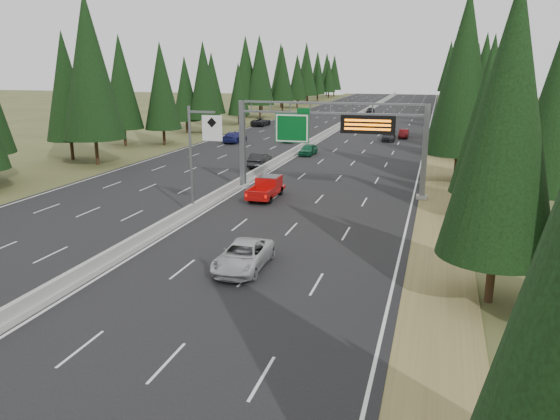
{
  "coord_description": "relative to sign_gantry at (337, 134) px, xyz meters",
  "views": [
    {
      "loc": [
        17.18,
        -10.88,
        10.85
      ],
      "look_at": [
        8.21,
        20.0,
        2.32
      ],
      "focal_mm": 35.0,
      "sensor_mm": 36.0,
      "label": 1
    }
  ],
  "objects": [
    {
      "name": "car_onc_white",
      "position": [
        -12.53,
        31.08,
        -4.43
      ],
      "size": [
        2.06,
        4.53,
        1.51
      ],
      "primitive_type": "imported",
      "rotation": [
        0.0,
        0.0,
        3.21
      ],
      "color": "silver",
      "rests_on": "road"
    },
    {
      "name": "hov_sign_pole",
      "position": [
        -8.33,
        -9.92,
        -0.54
      ],
      "size": [
        2.8,
        0.5,
        8.0
      ],
      "color": "slate",
      "rests_on": "road"
    },
    {
      "name": "median_barrier",
      "position": [
        -8.92,
        45.12,
        -4.85
      ],
      "size": [
        0.7,
        260.0,
        0.85
      ],
      "color": "#969691",
      "rests_on": "road"
    },
    {
      "name": "car_ahead_far",
      "position": [
        -7.42,
        84.05,
        -4.51
      ],
      "size": [
        1.7,
        4.02,
        1.36
      ],
      "primitive_type": "imported",
      "rotation": [
        0.0,
        0.0,
        -0.02
      ],
      "color": "black",
      "rests_on": "road"
    },
    {
      "name": "shoulder_left",
      "position": [
        -26.72,
        45.12,
        -5.24
      ],
      "size": [
        3.6,
        260.0,
        0.06
      ],
      "primitive_type": "cube",
      "color": "#3F4A22",
      "rests_on": "ground"
    },
    {
      "name": "road",
      "position": [
        -8.92,
        45.12,
        -5.23
      ],
      "size": [
        32.0,
        260.0,
        0.08
      ],
      "primitive_type": "cube",
      "color": "black",
      "rests_on": "ground"
    },
    {
      "name": "red_pickup",
      "position": [
        -5.25,
        -3.0,
        -4.22
      ],
      "size": [
        1.92,
        5.36,
        1.75
      ],
      "color": "black",
      "rests_on": "road"
    },
    {
      "name": "car_ahead_white",
      "position": [
        -6.26,
        64.3,
        -4.43
      ],
      "size": [
        3.06,
        5.68,
        1.52
      ],
      "primitive_type": "imported",
      "rotation": [
        0.0,
        0.0,
        -0.1
      ],
      "color": "silver",
      "rests_on": "road"
    },
    {
      "name": "sign_gantry",
      "position": [
        0.0,
        0.0,
        0.0
      ],
      "size": [
        16.75,
        0.98,
        7.8
      ],
      "color": "slate",
      "rests_on": "road"
    },
    {
      "name": "shoulder_right",
      "position": [
        8.88,
        45.12,
        -5.24
      ],
      "size": [
        3.6,
        260.0,
        0.06
      ],
      "primitive_type": "cube",
      "color": "olive",
      "rests_on": "ground"
    },
    {
      "name": "car_ahead_dkgrey",
      "position": [
        1.21,
        36.16,
        -4.52
      ],
      "size": [
        2.01,
        4.65,
        1.33
      ],
      "primitive_type": "imported",
      "rotation": [
        0.0,
        0.0,
        0.03
      ],
      "color": "black",
      "rests_on": "road"
    },
    {
      "name": "car_onc_near",
      "position": [
        -10.42,
        10.58,
        -4.43
      ],
      "size": [
        1.83,
        4.69,
        1.52
      ],
      "primitive_type": "imported",
      "rotation": [
        0.0,
        0.0,
        3.19
      ],
      "color": "black",
      "rests_on": "road"
    },
    {
      "name": "car_ahead_dkred",
      "position": [
        3.13,
        40.1,
        -4.54
      ],
      "size": [
        1.38,
        3.95,
        1.3
      ],
      "primitive_type": "imported",
      "rotation": [
        0.0,
        0.0,
        -0.0
      ],
      "color": "#510B0E",
      "rests_on": "road"
    },
    {
      "name": "car_ahead_green",
      "position": [
        -7.17,
        19.93,
        -4.5
      ],
      "size": [
        1.85,
        4.12,
        1.37
      ],
      "primitive_type": "imported",
      "rotation": [
        0.0,
        0.0,
        -0.06
      ],
      "color": "#145A36",
      "rests_on": "road"
    },
    {
      "name": "tree_row_right",
      "position": [
        13.07,
        43.85,
        4.1
      ],
      "size": [
        12.39,
        240.87,
        18.41
      ],
      "color": "black",
      "rests_on": "ground"
    },
    {
      "name": "car_onc_blue",
      "position": [
        -20.03,
        28.11,
        -4.41
      ],
      "size": [
        2.34,
        5.41,
        1.55
      ],
      "primitive_type": "imported",
      "rotation": [
        0.0,
        0.0,
        3.11
      ],
      "color": "navy",
      "rests_on": "road"
    },
    {
      "name": "tree_row_left",
      "position": [
        -30.92,
        41.93,
        3.6
      ],
      "size": [
        11.42,
        241.54,
        18.62
      ],
      "color": "black",
      "rests_on": "ground"
    },
    {
      "name": "silver_minivan",
      "position": [
        -1.5,
        -19.33,
        -4.47
      ],
      "size": [
        2.49,
        5.25,
        1.45
      ],
      "primitive_type": "imported",
      "rotation": [
        0.0,
        0.0,
        0.02
      ],
      "color": "silver",
      "rests_on": "road"
    },
    {
      "name": "car_onc_far",
      "position": [
        -23.42,
        50.69,
        -4.45
      ],
      "size": [
        2.64,
        5.43,
        1.49
      ],
      "primitive_type": "imported",
      "rotation": [
        0.0,
        0.0,
        3.11
      ],
      "color": "black",
      "rests_on": "road"
    }
  ]
}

